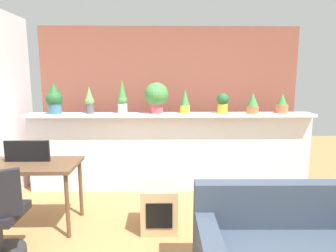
% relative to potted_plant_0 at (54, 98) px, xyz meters
% --- Properties ---
extents(divider_wall, '(4.16, 0.16, 1.14)m').
position_rel_potted_plant_0_xyz_m(divider_wall, '(1.66, 0.06, -0.84)').
color(divider_wall, silver).
rests_on(divider_wall, ground).
extents(plant_shelf, '(4.16, 0.33, 0.04)m').
position_rel_potted_plant_0_xyz_m(plant_shelf, '(1.66, 0.02, -0.25)').
color(plant_shelf, silver).
rests_on(plant_shelf, divider_wall).
extents(brick_wall_behind, '(4.16, 0.10, 2.50)m').
position_rel_potted_plant_0_xyz_m(brick_wall_behind, '(1.66, 0.66, -0.16)').
color(brick_wall_behind, brown).
rests_on(brick_wall_behind, ground).
extents(potted_plant_0, '(0.23, 0.23, 0.45)m').
position_rel_potted_plant_0_xyz_m(potted_plant_0, '(0.00, 0.00, 0.00)').
color(potted_plant_0, '#386B84').
rests_on(potted_plant_0, plant_shelf).
extents(potted_plant_1, '(0.13, 0.13, 0.39)m').
position_rel_potted_plant_0_xyz_m(potted_plant_1, '(0.49, 0.04, -0.04)').
color(potted_plant_1, '#4C4C51').
rests_on(potted_plant_1, plant_shelf).
extents(potted_plant_2, '(0.14, 0.14, 0.49)m').
position_rel_potted_plant_0_xyz_m(potted_plant_2, '(0.97, 0.02, -0.00)').
color(potted_plant_2, silver).
rests_on(potted_plant_2, plant_shelf).
extents(potted_plant_3, '(0.34, 0.34, 0.45)m').
position_rel_potted_plant_0_xyz_m(potted_plant_3, '(1.46, 0.05, 0.02)').
color(potted_plant_3, '#B7474C').
rests_on(potted_plant_3, plant_shelf).
extents(potted_plant_4, '(0.14, 0.14, 0.35)m').
position_rel_potted_plant_0_xyz_m(potted_plant_4, '(1.87, 0.05, -0.06)').
color(potted_plant_4, gold).
rests_on(potted_plant_4, plant_shelf).
extents(potted_plant_5, '(0.18, 0.18, 0.30)m').
position_rel_potted_plant_0_xyz_m(potted_plant_5, '(2.41, -0.02, -0.07)').
color(potted_plant_5, gold).
rests_on(potted_plant_5, plant_shelf).
extents(potted_plant_6, '(0.17, 0.17, 0.30)m').
position_rel_potted_plant_0_xyz_m(potted_plant_6, '(2.85, -0.01, -0.08)').
color(potted_plant_6, '#C66B42').
rests_on(potted_plant_6, plant_shelf).
extents(potted_plant_7, '(0.18, 0.18, 0.29)m').
position_rel_potted_plant_0_xyz_m(potted_plant_7, '(3.29, 0.03, -0.10)').
color(potted_plant_7, '#C66B42').
rests_on(potted_plant_7, plant_shelf).
extents(desk, '(1.10, 0.60, 0.75)m').
position_rel_potted_plant_0_xyz_m(desk, '(0.04, -1.02, -0.74)').
color(desk, brown).
rests_on(desk, ground).
extents(tv_monitor, '(0.50, 0.04, 0.24)m').
position_rel_potted_plant_0_xyz_m(tv_monitor, '(0.01, -0.94, -0.54)').
color(tv_monitor, black).
rests_on(tv_monitor, desk).
extents(side_cube_shelf, '(0.40, 0.41, 0.50)m').
position_rel_potted_plant_0_xyz_m(side_cube_shelf, '(1.51, -1.10, -1.16)').
color(side_cube_shelf, tan).
rests_on(side_cube_shelf, ground).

